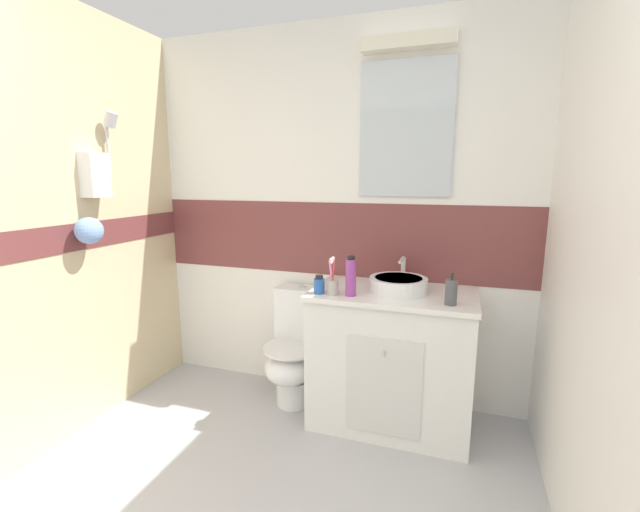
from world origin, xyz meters
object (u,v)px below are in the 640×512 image
toothbrush_cup (333,285)px  toilet (296,350)px  sink_basin (398,284)px  soap_dispenser (451,292)px  shampoo_bottle_tall (351,277)px  lotion_bottle_short (319,285)px

toothbrush_cup → toilet: bearing=145.3°
sink_basin → soap_dispenser: bearing=-28.6°
toilet → toothbrush_cup: toothbrush_cup is taller
toilet → toothbrush_cup: bearing=-34.7°
toilet → shampoo_bottle_tall: (0.43, -0.22, 0.60)m
toothbrush_cup → lotion_bottle_short: toothbrush_cup is taller
lotion_bottle_short → shampoo_bottle_tall: 0.20m
toilet → lotion_bottle_short: lotion_bottle_short is taller
toothbrush_cup → shampoo_bottle_tall: size_ratio=0.95×
soap_dispenser → lotion_bottle_short: soap_dispenser is taller
toothbrush_cup → shampoo_bottle_tall: bearing=5.9°
sink_basin → toilet: size_ratio=0.49×
soap_dispenser → shampoo_bottle_tall: (-0.55, -0.00, 0.04)m
shampoo_bottle_tall → toothbrush_cup: bearing=-174.1°
shampoo_bottle_tall → toilet: bearing=153.3°
shampoo_bottle_tall → sink_basin: bearing=34.3°
toilet → sink_basin: bearing=-4.2°
sink_basin → shampoo_bottle_tall: (-0.25, -0.17, 0.06)m
sink_basin → toilet: 0.87m
toilet → lotion_bottle_short: (0.25, -0.23, 0.54)m
lotion_bottle_short → shampoo_bottle_tall: shampoo_bottle_tall is taller
soap_dispenser → toilet: bearing=167.7°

